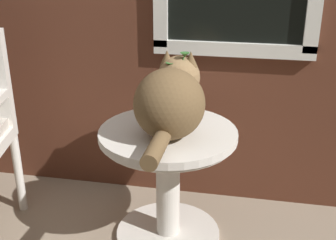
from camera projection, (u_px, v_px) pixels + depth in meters
The scene contains 3 objects.
wicker_side_table at pixel (168, 167), 2.03m from camera, with size 0.63×0.63×0.58m.
cat at pixel (171, 99), 1.86m from camera, with size 0.31×0.69×0.33m.
pewter_vase_with_ivy at pixel (175, 102), 2.02m from camera, with size 0.13×0.13×0.33m.
Camera 1 is at (0.54, -1.51, 1.36)m, focal length 46.46 mm.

